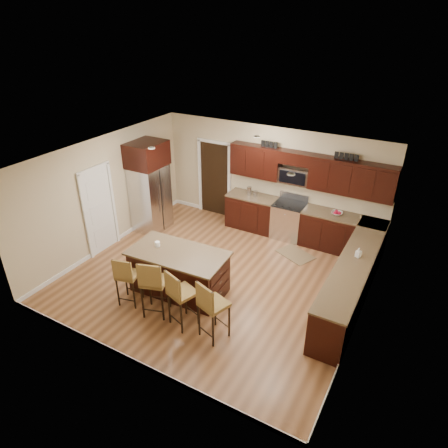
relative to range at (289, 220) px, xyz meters
The scene contains 24 objects.
floor 2.59m from the range, 105.51° to the right, with size 6.00×6.00×0.00m, color brown.
ceiling 3.38m from the range, 105.51° to the right, with size 6.00×6.00×0.00m, color silver.
wall_back 1.15m from the range, 156.28° to the left, with size 6.00×6.00×0.00m, color #C5B58E.
wall_left 4.51m from the range, 146.33° to the right, with size 5.50×5.50×0.00m, color #C5B58E.
wall_right 3.49m from the range, 46.57° to the right, with size 5.50×5.50×0.00m, color #C5B58E.
base_cabinets 1.58m from the range, 39.46° to the right, with size 4.02×3.96×0.92m.
upper_cabinets 1.42m from the range, 20.23° to the left, with size 4.00×0.33×0.80m.
range is the anchor object (origin of this frame).
microwave 1.16m from the range, 90.00° to the left, with size 0.76×0.31×0.40m, color silver.
doorway 2.41m from the range, behind, with size 0.85×0.03×2.06m, color black.
pantry_door 4.61m from the range, 143.07° to the right, with size 0.03×0.80×2.04m, color white.
letter_decor 1.84m from the range, 31.31° to the left, with size 2.20×0.03×0.15m, color black, non-canonical shape.
island 3.39m from the range, 109.22° to the right, with size 2.02×1.14×0.92m.
stool_left 4.41m from the range, 113.22° to the right, with size 0.48×0.48×1.07m.
stool_mid 4.21m from the range, 104.93° to the right, with size 0.57×0.57×1.21m.
stool_right 4.09m from the range, 97.02° to the right, with size 0.55×0.55×1.17m.
refrigerator 3.63m from the range, 158.08° to the right, with size 0.79×0.93×2.35m.
floor_mat 1.00m from the range, 55.75° to the right, with size 0.83×0.56×0.01m, color olive.
fruit_bowl 1.26m from the range, ahead, with size 0.26×0.26×0.06m, color silver.
soap_bottle 2.64m from the range, 38.65° to the right, with size 0.09×0.09×0.20m, color #B2B2B2.
canister_tall 1.26m from the range, behind, with size 0.12×0.12×0.23m, color silver.
canister_short 1.08m from the range, behind, with size 0.11×0.11×0.15m, color silver.
island_jar 3.62m from the range, 116.77° to the right, with size 0.10×0.10×0.10m, color white.
stool_extra 4.06m from the range, 87.86° to the right, with size 0.55×0.55×1.17m.
Camera 1 is at (3.64, -6.13, 5.13)m, focal length 32.00 mm.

